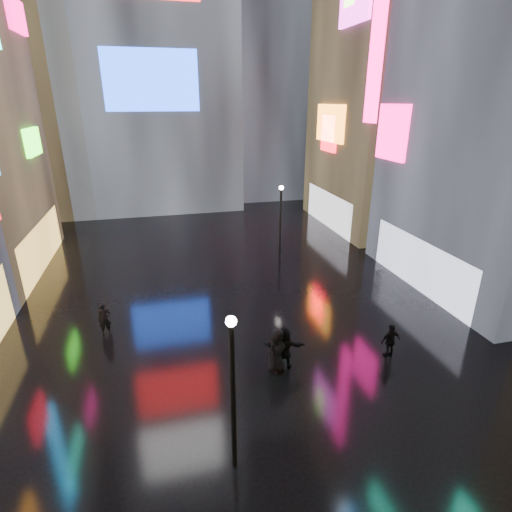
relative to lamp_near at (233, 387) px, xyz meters
name	(u,v)px	position (x,y,z in m)	size (l,w,h in m)	color
ground	(224,287)	(1.80, 12.49, -2.94)	(140.00, 140.00, 0.00)	black
building_right_far	(397,52)	(17.77, 22.49, 11.03)	(10.28, 12.00, 28.00)	black
tower_flank_right	(260,35)	(10.80, 38.49, 14.06)	(12.00, 12.00, 34.00)	black
tower_flank_left	(24,69)	(-12.20, 34.49, 10.06)	(10.00, 10.00, 26.00)	black
lamp_near	(233,387)	(0.00, 0.00, 0.00)	(0.30, 0.30, 5.20)	black
lamp_far	(281,219)	(6.38, 15.91, 0.00)	(0.30, 0.30, 5.20)	black
pedestrian_3	(391,341)	(7.60, 3.85, -2.16)	(0.92, 0.38, 1.57)	black
pedestrian_4	(277,351)	(2.58, 4.10, -1.99)	(0.94, 0.61, 1.92)	black
pedestrian_5	(284,348)	(2.94, 4.28, -2.01)	(1.72, 0.55, 1.86)	black
pedestrian_6	(105,319)	(-4.49, 8.69, -2.13)	(0.59, 0.39, 1.62)	black
umbrella_2	(278,321)	(2.58, 4.10, -0.63)	(0.87, 0.89, 0.80)	black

